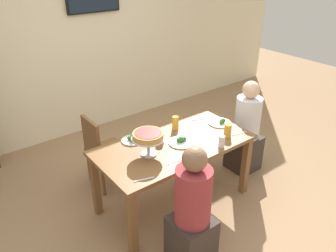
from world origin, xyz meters
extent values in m
plane|color=#9E7A56|center=(0.00, 0.00, 0.00)|extent=(12.00, 12.00, 0.00)
cube|color=beige|center=(0.00, 2.20, 1.40)|extent=(8.00, 0.12, 2.80)
cube|color=brown|center=(0.00, 0.00, 0.72)|extent=(1.58, 0.81, 0.04)
cube|color=brown|center=(-0.73, -0.34, 0.35)|extent=(0.07, 0.07, 0.70)
cube|color=brown|center=(0.73, -0.34, 0.35)|extent=(0.07, 0.07, 0.70)
cube|color=brown|center=(-0.73, 0.34, 0.35)|extent=(0.07, 0.07, 0.70)
cube|color=brown|center=(0.73, 0.34, 0.35)|extent=(0.07, 0.07, 0.70)
cube|color=#382D28|center=(1.09, -0.01, 0.23)|extent=(0.34, 0.34, 0.45)
cylinder|color=silver|center=(1.09, -0.01, 0.70)|extent=(0.30, 0.30, 0.50)
sphere|color=beige|center=(1.09, -0.01, 1.05)|extent=(0.20, 0.20, 0.20)
cube|color=#382D28|center=(-0.35, -0.69, 0.23)|extent=(0.34, 0.34, 0.45)
cylinder|color=#993338|center=(-0.35, -0.69, 0.70)|extent=(0.30, 0.30, 0.50)
sphere|color=#846047|center=(-0.35, -0.69, 1.05)|extent=(0.20, 0.20, 0.20)
cube|color=brown|center=(-0.37, 0.73, 0.43)|extent=(0.40, 0.40, 0.04)
cube|color=brown|center=(-0.55, 0.73, 0.66)|extent=(0.04, 0.36, 0.42)
cylinder|color=brown|center=(-0.20, 0.91, 0.21)|extent=(0.04, 0.04, 0.41)
cylinder|color=brown|center=(-0.20, 0.56, 0.21)|extent=(0.04, 0.04, 0.41)
cylinder|color=brown|center=(-0.55, 0.91, 0.21)|extent=(0.04, 0.04, 0.41)
cylinder|color=brown|center=(-0.55, 0.56, 0.21)|extent=(0.04, 0.04, 0.41)
cylinder|color=silver|center=(-0.32, -0.02, 0.75)|extent=(0.15, 0.15, 0.01)
cylinder|color=silver|center=(-0.32, -0.02, 0.83)|extent=(0.03, 0.03, 0.16)
cylinder|color=silver|center=(-0.32, -0.02, 0.92)|extent=(0.31, 0.31, 0.01)
cylinder|color=tan|center=(-0.32, -0.02, 0.95)|extent=(0.28, 0.28, 0.05)
cylinder|color=maroon|center=(-0.32, -0.02, 0.98)|extent=(0.25, 0.25, 0.00)
cylinder|color=white|center=(0.06, -0.04, 0.75)|extent=(0.26, 0.26, 0.01)
sphere|color=#2D7028|center=(0.10, -0.04, 0.77)|extent=(0.04, 0.04, 0.04)
sphere|color=#2D7028|center=(0.05, -0.03, 0.78)|extent=(0.05, 0.05, 0.05)
sphere|color=#2D7028|center=(0.06, -0.04, 0.78)|extent=(0.06, 0.06, 0.06)
sphere|color=#2D7028|center=(0.03, -0.03, 0.78)|extent=(0.05, 0.05, 0.05)
cylinder|color=white|center=(-0.31, 0.29, 0.75)|extent=(0.22, 0.22, 0.01)
sphere|color=#2D7028|center=(-0.33, 0.30, 0.77)|extent=(0.04, 0.04, 0.04)
sphere|color=#2D7028|center=(-0.29, 0.30, 0.78)|extent=(0.06, 0.06, 0.06)
sphere|color=#2D7028|center=(-0.33, 0.25, 0.78)|extent=(0.05, 0.05, 0.05)
cylinder|color=white|center=(0.67, 0.03, 0.75)|extent=(0.26, 0.26, 0.01)
sphere|color=#2D7028|center=(0.65, -0.01, 0.78)|extent=(0.04, 0.04, 0.04)
sphere|color=#2D7028|center=(0.67, 0.00, 0.78)|extent=(0.05, 0.05, 0.05)
sphere|color=#2D7028|center=(0.69, 0.00, 0.78)|extent=(0.05, 0.05, 0.05)
cylinder|color=gold|center=(0.19, 0.22, 0.81)|extent=(0.07, 0.07, 0.15)
cylinder|color=gold|center=(0.52, -0.23, 0.81)|extent=(0.08, 0.08, 0.14)
cylinder|color=white|center=(-0.10, 0.09, 0.79)|extent=(0.07, 0.07, 0.09)
cylinder|color=white|center=(0.32, -0.34, 0.80)|extent=(0.06, 0.06, 0.12)
cube|color=silver|center=(0.00, 0.27, 0.74)|extent=(0.18, 0.03, 0.00)
cube|color=silver|center=(-0.57, -0.32, 0.74)|extent=(0.18, 0.07, 0.00)
cube|color=silver|center=(-0.20, -0.27, 0.74)|extent=(0.18, 0.04, 0.00)
cube|color=silver|center=(0.66, -0.27, 0.74)|extent=(0.18, 0.05, 0.00)
cube|color=silver|center=(0.55, 0.24, 0.74)|extent=(0.17, 0.08, 0.00)
camera|label=1|loc=(-1.80, -2.24, 2.44)|focal=35.91mm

